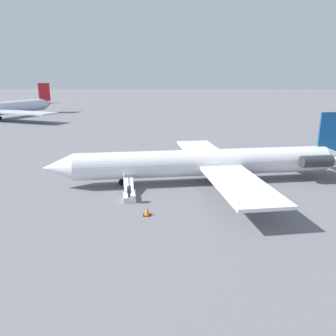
{
  "coord_description": "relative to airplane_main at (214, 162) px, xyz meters",
  "views": [
    {
      "loc": [
        3.21,
        33.36,
        10.7
      ],
      "look_at": [
        3.84,
        1.48,
        1.91
      ],
      "focal_mm": 35.0,
      "sensor_mm": 36.0,
      "label": 1
    }
  ],
  "objects": [
    {
      "name": "airplane_main",
      "position": [
        0.0,
        0.0,
        0.0
      ],
      "size": [
        33.4,
        25.64,
        7.19
      ],
      "rotation": [
        0.0,
        0.0,
        0.16
      ],
      "color": "white",
      "rests_on": "ground"
    },
    {
      "name": "passenger",
      "position": [
        8.19,
        6.34,
        -1.14
      ],
      "size": [
        0.38,
        0.56,
        1.74
      ],
      "rotation": [
        0.0,
        0.0,
        -1.41
      ],
      "color": "#23232D",
      "rests_on": "ground"
    },
    {
      "name": "boarding_stairs",
      "position": [
        8.33,
        5.29,
        -1.77
      ],
      "size": [
        1.65,
        4.13,
        1.76
      ],
      "rotation": [
        0.0,
        0.0,
        -1.41
      ],
      "color": "silver",
      "rests_on": "ground"
    },
    {
      "name": "ground_plane",
      "position": [
        1.0,
        0.16,
        -2.15
      ],
      "size": [
        600.0,
        600.0,
        0.0
      ],
      "primitive_type": "plane",
      "color": "slate"
    },
    {
      "name": "traffic_cone_near_stairs",
      "position": [
        6.39,
        9.1,
        -1.83
      ],
      "size": [
        0.62,
        0.62,
        0.69
      ],
      "color": "black",
      "rests_on": "ground"
    }
  ]
}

